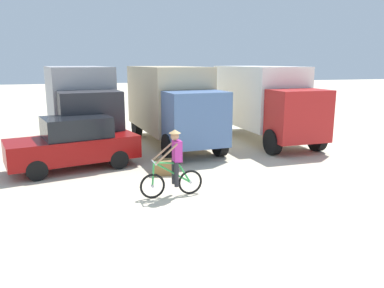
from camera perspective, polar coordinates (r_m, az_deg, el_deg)
The scene contains 7 objects.
ground_plane at distance 9.03m, azimuth 8.38°, elevation -11.00°, with size 120.00×120.00×0.00m, color beige.
box_truck_grey_hauler at distance 17.26m, azimuth -16.52°, elevation 6.16°, with size 3.23×7.00×3.35m.
box_truck_tan_camper at distance 16.47m, azimuth -3.12°, elevation 6.38°, with size 2.99×6.94×3.35m.
box_truck_white_box at distance 17.72m, azimuth 10.65°, elevation 6.60°, with size 2.62×6.83×3.35m.
sedan_parked at distance 13.32m, azimuth -17.27°, elevation 0.14°, with size 4.50×2.73×1.76m.
cyclist_orange_shirt at distance 10.10m, azimuth -2.78°, elevation -3.27°, with size 1.73×0.52×1.82m.
supply_crate at distance 12.36m, azimuth -4.10°, elevation -3.47°, with size 0.73×0.76×0.41m, color olive.
Camera 1 is at (-3.51, -7.53, 3.53)m, focal length 35.51 mm.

